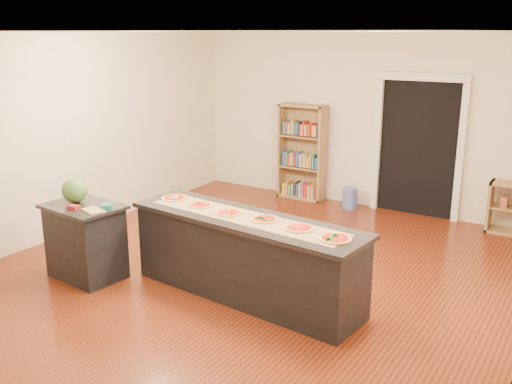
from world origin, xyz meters
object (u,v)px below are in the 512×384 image
Objects in this scene: waste_bin at (350,198)px; watermelon at (74,190)px; bookshelf at (302,152)px; kitchen_island at (246,257)px; side_counter at (86,241)px.

watermelon reaches higher than waste_bin.
waste_bin is 4.56m from watermelon.
bookshelf reaches higher than watermelon.
watermelon is at bearing -160.02° from kitchen_island.
watermelon reaches higher than kitchen_island.
waste_bin is at bearing 75.30° from side_counter.
bookshelf is at bearing 87.85° from side_counter.
bookshelf reaches higher than waste_bin.
kitchen_island is 7.83× the size of waste_bin.
side_counter is 2.56× the size of waste_bin.
bookshelf reaches higher than side_counter.
waste_bin is (-0.33, 3.60, -0.28)m from kitchen_island.
bookshelf is 4.66× the size of waste_bin.
kitchen_island is at bearing -70.86° from bookshelf.
bookshelf is 1.16m from waste_bin.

